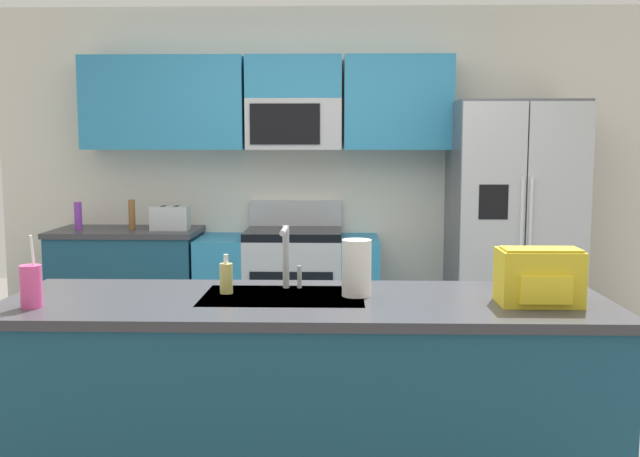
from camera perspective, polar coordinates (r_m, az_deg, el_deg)
name	(u,v)px	position (r m, az deg, el deg)	size (l,w,h in m)	color
ground_plane	(319,443)	(3.84, -0.08, -16.83)	(9.00, 9.00, 0.00)	#66605B
kitchen_wall_unit	(308,153)	(5.61, -0.94, 6.07)	(5.20, 0.43, 2.60)	silver
back_counter	(128,287)	(5.67, -15.12, -4.55)	(1.10, 0.63, 0.90)	navy
range_oven	(289,289)	(5.45, -2.51, -4.86)	(1.36, 0.61, 1.10)	#B7BABF
refrigerator	(512,228)	(5.44, 15.17, 0.04)	(0.90, 0.76, 1.85)	#4C4F54
island_counter	(306,402)	(3.10, -1.11, -13.72)	(2.51, 0.81, 0.90)	navy
toaster	(170,218)	(5.45, -11.92, 0.83)	(0.28, 0.16, 0.18)	#B7BABF
pepper_mill	(132,214)	(5.57, -14.85, 1.10)	(0.05, 0.05, 0.22)	brown
bottle_purple	(78,216)	(5.65, -18.83, 0.97)	(0.06, 0.06, 0.21)	purple
sink_faucet	(287,252)	(3.13, -2.68, -1.87)	(0.09, 0.21, 0.28)	#B7BABF
drink_cup_pink	(31,286)	(3.01, -22.16, -4.29)	(0.08, 0.08, 0.29)	#EA4C93
soap_dispenser	(226,278)	(3.08, -7.53, -3.94)	(0.06, 0.06, 0.17)	#D8CC66
paper_towel_roll	(357,268)	(3.00, 2.95, -3.17)	(0.12, 0.12, 0.24)	white
backpack	(539,276)	(2.97, 17.17, -3.63)	(0.32, 0.22, 0.23)	yellow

